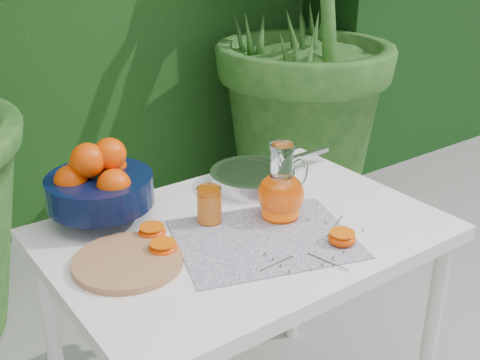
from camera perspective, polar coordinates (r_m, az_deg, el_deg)
potted_plant_right at (r=3.11m, az=4.42°, el=15.37°), size 2.63×2.63×2.07m
white_table at (r=1.62m, az=0.42°, el=-7.09°), size 1.00×0.70×0.75m
placemat at (r=1.52m, az=2.37°, el=-5.58°), size 0.52×0.46×0.00m
cutting_board at (r=1.44m, az=-10.58°, el=-7.60°), size 0.27×0.27×0.02m
fruit_bowl at (r=1.62m, az=-13.26°, el=-0.32°), size 0.33×0.33×0.22m
juice_pitcher at (r=1.60m, az=3.96°, el=-1.13°), size 0.19×0.15×0.21m
juice_tumbler at (r=1.58m, az=-2.93°, el=-2.43°), size 0.08×0.08×0.10m
saute_pan at (r=1.81m, az=1.27°, el=0.28°), size 0.45×0.27×0.05m
orange_halves at (r=1.49m, az=-1.99°, el=-5.63°), size 0.48×0.39×0.03m
thyme_sprigs at (r=1.49m, az=7.14°, el=-6.39°), size 0.35×0.24×0.01m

